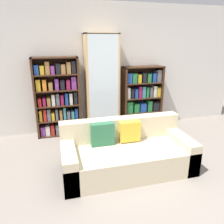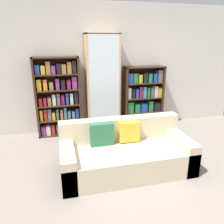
# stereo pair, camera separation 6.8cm
# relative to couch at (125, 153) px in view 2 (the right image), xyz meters

# --- Properties ---
(ground_plane) EXTENTS (16.00, 16.00, 0.00)m
(ground_plane) POSITION_rel_couch_xyz_m (0.15, -0.52, -0.26)
(ground_plane) COLOR gray
(wall_back) EXTENTS (6.39, 0.06, 2.70)m
(wall_back) POSITION_rel_couch_xyz_m (0.15, 1.85, 1.09)
(wall_back) COLOR beige
(wall_back) RESTS_ON ground
(couch) EXTENTS (1.97, 0.90, 0.75)m
(couch) POSITION_rel_couch_xyz_m (0.00, 0.00, 0.00)
(couch) COLOR beige
(couch) RESTS_ON ground
(bookshelf_left) EXTENTS (0.90, 0.32, 1.63)m
(bookshelf_left) POSITION_rel_couch_xyz_m (-0.95, 1.64, 0.53)
(bookshelf_left) COLOR #3D2314
(bookshelf_left) RESTS_ON ground
(display_cabinet) EXTENTS (0.69, 0.36, 2.08)m
(display_cabinet) POSITION_rel_couch_xyz_m (-0.02, 1.63, 0.77)
(display_cabinet) COLOR tan
(display_cabinet) RESTS_ON ground
(bookshelf_right) EXTENTS (0.91, 0.32, 1.40)m
(bookshelf_right) POSITION_rel_couch_xyz_m (0.91, 1.64, 0.40)
(bookshelf_right) COLOR #3D2314
(bookshelf_right) RESTS_ON ground
(wine_bottle) EXTENTS (0.08, 0.08, 0.39)m
(wine_bottle) POSITION_rel_couch_xyz_m (0.49, 0.67, -0.11)
(wine_bottle) COLOR #192333
(wine_bottle) RESTS_ON ground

